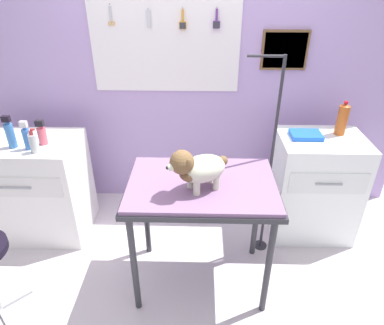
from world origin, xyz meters
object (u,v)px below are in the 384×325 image
(cabinet_right, at_px, (314,186))
(pump_bottle_white, at_px, (42,134))
(dog, at_px, (197,168))
(grooming_table, at_px, (202,194))
(grooming_arm, at_px, (269,171))
(counter_left, at_px, (37,188))
(soda_bottle, at_px, (342,119))

(cabinet_right, height_order, pump_bottle_white, pump_bottle_white)
(dog, xyz_separation_m, pump_bottle_white, (-1.20, 0.59, -0.06))
(dog, height_order, cabinet_right, dog)
(grooming_table, bearing_deg, grooming_arm, 34.98)
(dog, bearing_deg, counter_left, 155.49)
(counter_left, relative_size, pump_bottle_white, 4.47)
(counter_left, bearing_deg, cabinet_right, 1.53)
(counter_left, bearing_deg, soda_bottle, 3.40)
(grooming_arm, relative_size, counter_left, 1.82)
(dog, bearing_deg, pump_bottle_white, 153.95)
(dog, height_order, soda_bottle, soda_bottle)
(grooming_table, distance_m, soda_bottle, 1.33)
(counter_left, bearing_deg, pump_bottle_white, -12.73)
(grooming_table, xyz_separation_m, dog, (-0.03, -0.08, 0.25))
(pump_bottle_white, bearing_deg, cabinet_right, 2.66)
(grooming_table, height_order, soda_bottle, soda_bottle)
(grooming_arm, distance_m, cabinet_right, 0.60)
(dog, distance_m, counter_left, 1.62)
(grooming_table, relative_size, soda_bottle, 3.55)
(grooming_table, relative_size, grooming_arm, 0.61)
(grooming_arm, bearing_deg, dog, -140.78)
(grooming_table, bearing_deg, pump_bottle_white, 157.80)
(soda_bottle, bearing_deg, grooming_arm, -150.76)
(dog, distance_m, pump_bottle_white, 1.34)
(cabinet_right, distance_m, pump_bottle_white, 2.26)
(grooming_arm, bearing_deg, soda_bottle, 29.24)
(grooming_arm, xyz_separation_m, counter_left, (-1.91, 0.19, -0.31))
(dog, xyz_separation_m, soda_bottle, (1.14, 0.78, 0.01))
(grooming_table, xyz_separation_m, cabinet_right, (0.96, 0.61, -0.33))
(grooming_table, distance_m, counter_left, 1.54)
(cabinet_right, relative_size, soda_bottle, 3.27)
(cabinet_right, height_order, soda_bottle, soda_bottle)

